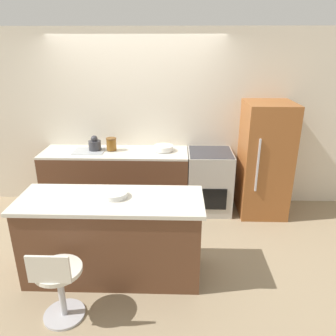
{
  "coord_description": "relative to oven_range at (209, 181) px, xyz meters",
  "views": [
    {
      "loc": [
        0.59,
        -4.15,
        2.39
      ],
      "look_at": [
        0.48,
        -0.43,
        0.96
      ],
      "focal_mm": 35.0,
      "sensor_mm": 36.0,
      "label": 1
    }
  ],
  "objects": [
    {
      "name": "canister_jar",
      "position": [
        -1.44,
        0.05,
        0.55
      ],
      "size": [
        0.15,
        0.15,
        0.18
      ],
      "color": "brown",
      "rests_on": "back_counter"
    },
    {
      "name": "kettle",
      "position": [
        -1.68,
        0.05,
        0.55
      ],
      "size": [
        0.18,
        0.18,
        0.22
      ],
      "color": "#333338",
      "rests_on": "back_counter"
    },
    {
      "name": "back_counter",
      "position": [
        -1.39,
        0.0,
        -0.0
      ],
      "size": [
        2.12,
        0.63,
        0.92
      ],
      "color": "brown",
      "rests_on": "ground_plane"
    },
    {
      "name": "refrigerator",
      "position": [
        0.77,
        -0.03,
        0.36
      ],
      "size": [
        0.66,
        0.72,
        1.64
      ],
      "color": "#995628",
      "rests_on": "ground_plane"
    },
    {
      "name": "ground_plane",
      "position": [
        -1.07,
        -0.33,
        -0.46
      ],
      "size": [
        14.0,
        14.0,
        0.0
      ],
      "primitive_type": "plane",
      "color": "#998466"
    },
    {
      "name": "fruit_bowl",
      "position": [
        -1.11,
        -1.49,
        0.48
      ],
      "size": [
        0.25,
        0.25,
        0.06
      ],
      "color": "white",
      "rests_on": "kitchen_island"
    },
    {
      "name": "wall_back",
      "position": [
        -1.07,
        0.34,
        0.84
      ],
      "size": [
        8.0,
        0.06,
        2.6
      ],
      "color": "silver",
      "rests_on": "ground_plane"
    },
    {
      "name": "stool_chair",
      "position": [
        -1.52,
        -2.18,
        -0.07
      ],
      "size": [
        0.42,
        0.42,
        0.79
      ],
      "color": "#B7B7BC",
      "rests_on": "ground_plane"
    },
    {
      "name": "mixing_bowl",
      "position": [
        -0.68,
        0.05,
        0.5
      ],
      "size": [
        0.27,
        0.27,
        0.08
      ],
      "color": "white",
      "rests_on": "back_counter"
    },
    {
      "name": "oven_range",
      "position": [
        0.0,
        0.0,
        0.0
      ],
      "size": [
        0.64,
        0.64,
        0.92
      ],
      "color": "#B7B2A8",
      "rests_on": "ground_plane"
    },
    {
      "name": "kitchen_island",
      "position": [
        -1.16,
        -1.52,
        -0.0
      ],
      "size": [
        1.9,
        0.69,
        0.91
      ],
      "color": "brown",
      "rests_on": "ground_plane"
    }
  ]
}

